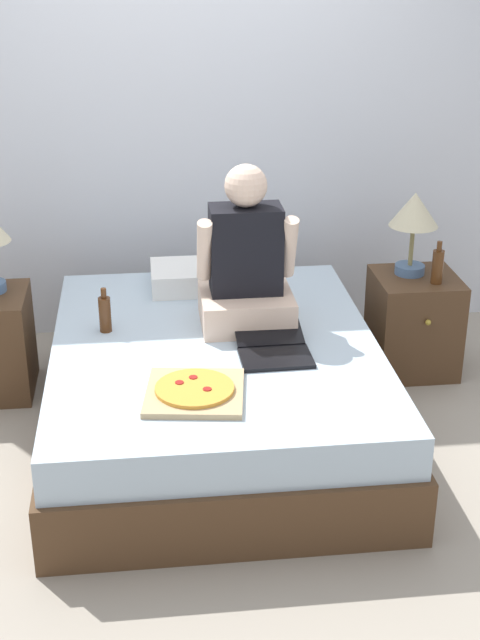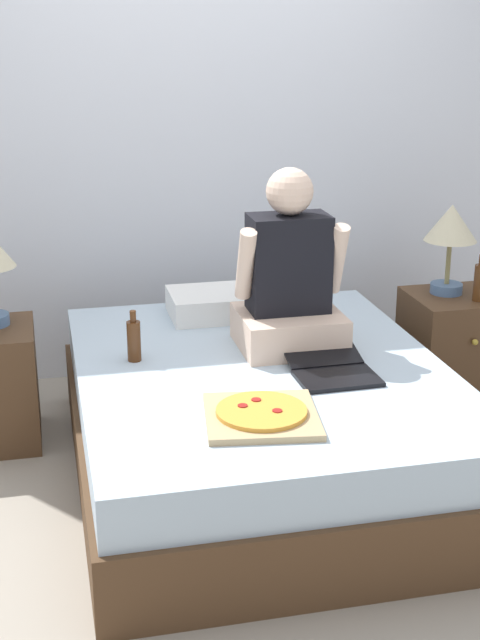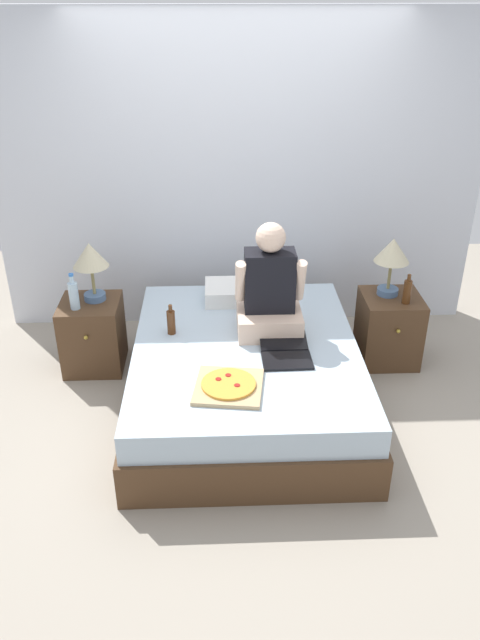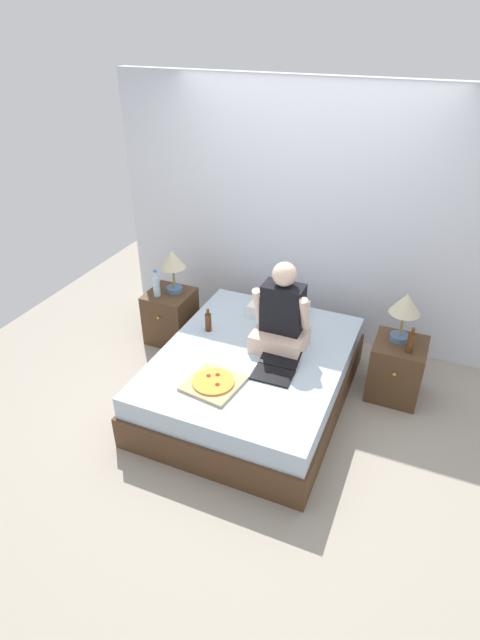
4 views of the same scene
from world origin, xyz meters
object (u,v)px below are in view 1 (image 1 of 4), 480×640
laptop (273,349)px  beer_bottle (438,266)px  person_seated (246,267)px  pizza_box (195,391)px  bed (216,389)px  lamp_on_right_nightstand (414,215)px  nightstand_right (413,323)px  beer_bottle_on_bed (105,313)px

laptop → beer_bottle: bearing=32.8°
person_seated → pizza_box: bearing=-112.8°
bed → person_seated: bearing=51.2°
lamp_on_right_nightstand → beer_bottle: size_ratio=1.96×
bed → person_seated: (0.17, 0.21, 0.53)m
bed → nightstand_right: 1.27m
laptop → pizza_box: size_ratio=0.93×
bed → beer_bottle_on_bed: 0.64m
laptop → bed: bearing=149.7°
person_seated → bed: bearing=-128.8°
beer_bottle → pizza_box: size_ratio=0.51×
beer_bottle → person_seated: 1.08m
person_seated → lamp_on_right_nightstand: bearing=23.4°
pizza_box → beer_bottle: bearing=35.9°
bed → nightstand_right: nightstand_right is taller
pizza_box → lamp_on_right_nightstand: bearing=42.1°
person_seated → beer_bottle_on_bed: (-0.68, -0.03, -0.20)m
nightstand_right → beer_bottle: size_ratio=2.37×
bed → pizza_box: 0.58m
beer_bottle → pizza_box: 1.66m
laptop → beer_bottle_on_bed: size_ratio=1.92×
lamp_on_right_nightstand → pizza_box: lamp_on_right_nightstand is taller
bed → nightstand_right: (1.14, 0.57, 0.03)m
person_seated → pizza_box: 0.82m
nightstand_right → laptop: 1.16m
beer_bottle → laptop: size_ratio=0.55×
bed → nightstand_right: bearing=26.5°
nightstand_right → laptop: (-0.88, -0.72, 0.24)m
pizza_box → beer_bottle_on_bed: (-0.38, 0.68, 0.07)m
laptop → pizza_box: 0.52m
laptop → person_seated: bearing=102.8°
laptop → pizza_box: bearing=-137.3°
lamp_on_right_nightstand → beer_bottle_on_bed: 1.70m
beer_bottle → person_seated: (-1.04, -0.26, 0.13)m
person_seated → beer_bottle_on_bed: 0.71m
nightstand_right → lamp_on_right_nightstand: bearing=120.9°
nightstand_right → person_seated: size_ratio=0.70×
beer_bottle_on_bed → nightstand_right: bearing=13.2°
person_seated → laptop: (0.08, -0.36, -0.27)m
nightstand_right → laptop: laptop is taller
lamp_on_right_nightstand → beer_bottle: bearing=-56.3°
nightstand_right → beer_bottle_on_bed: bearing=-166.8°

